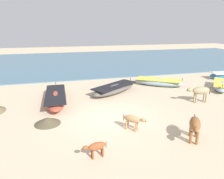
% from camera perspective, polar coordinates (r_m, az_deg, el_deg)
% --- Properties ---
extents(ground, '(80.00, 80.00, 0.00)m').
position_cam_1_polar(ground, '(10.57, 0.10, -7.86)').
color(ground, beige).
extents(sea_water, '(60.00, 20.00, 0.08)m').
position_cam_1_polar(sea_water, '(27.77, -9.71, 7.58)').
color(sea_water, slate).
rests_on(sea_water, ground).
extents(fishing_boat_1, '(1.24, 4.49, 0.78)m').
position_cam_1_polar(fishing_boat_1, '(13.05, -15.17, -2.09)').
color(fishing_boat_1, '#B74733').
rests_on(fishing_boat_1, ground).
extents(fishing_boat_3, '(3.97, 3.18, 0.77)m').
position_cam_1_polar(fishing_boat_3, '(14.36, 0.74, 0.24)').
color(fishing_boat_3, '#5B5651').
rests_on(fishing_boat_3, ground).
extents(fishing_boat_4, '(3.05, 3.22, 0.74)m').
position_cam_1_polar(fishing_boat_4, '(17.27, 27.90, 1.06)').
color(fishing_boat_4, '#8CA5B7').
rests_on(fishing_boat_4, ground).
extents(fishing_boat_5, '(3.74, 3.05, 0.75)m').
position_cam_1_polar(fishing_boat_5, '(16.53, 12.70, 2.02)').
color(fishing_boat_5, '#8CA5B7').
rests_on(fishing_boat_5, ground).
extents(cow_adult_brown, '(1.05, 1.34, 0.96)m').
position_cam_1_polar(cow_adult_brown, '(8.96, 21.80, -9.08)').
color(cow_adult_brown, brown).
rests_on(cow_adult_brown, ground).
extents(calf_near_tan, '(0.89, 0.90, 0.70)m').
position_cam_1_polar(calf_near_tan, '(9.28, 5.72, -8.18)').
color(calf_near_tan, tan).
rests_on(calf_near_tan, ground).
extents(calf_far_rust, '(0.88, 0.35, 0.58)m').
position_cam_1_polar(calf_far_rust, '(7.52, -4.32, -15.41)').
color(calf_far_rust, '#9E4C28').
rests_on(calf_far_rust, ground).
extents(cow_second_adult_dun, '(1.50, 0.58, 0.98)m').
position_cam_1_polar(cow_second_adult_dun, '(13.57, 23.04, -0.41)').
color(cow_second_adult_dun, tan).
rests_on(cow_second_adult_dun, ground).
extents(debris_pile_0, '(1.75, 1.75, 0.32)m').
position_cam_1_polar(debris_pile_0, '(10.40, -17.32, -8.14)').
color(debris_pile_0, brown).
rests_on(debris_pile_0, ground).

